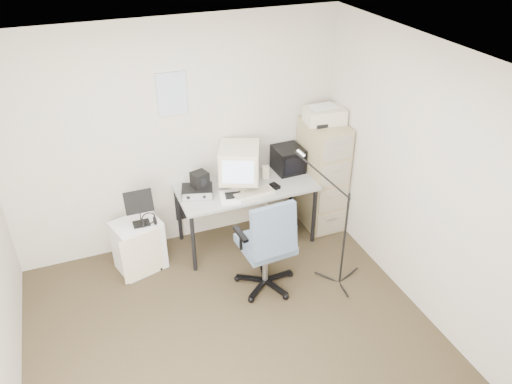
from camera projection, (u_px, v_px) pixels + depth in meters
name	position (u px, v px, depth m)	size (l,w,h in m)	color
floor	(238.00, 346.00, 4.46)	(3.60, 3.60, 0.01)	#332C18
ceiling	(231.00, 72.00, 3.16)	(3.60, 3.60, 0.01)	white
wall_back	(178.00, 139.00, 5.24)	(3.60, 0.02, 2.50)	beige
wall_right	(428.00, 188.00, 4.37)	(0.02, 3.60, 2.50)	beige
wall_calendar	(172.00, 94.00, 4.96)	(0.30, 0.02, 0.44)	white
filing_cabinet	(322.00, 175.00, 5.79)	(0.40, 0.60, 1.30)	tan
printer	(325.00, 115.00, 5.44)	(0.43, 0.29, 0.16)	beige
desk	(246.00, 214.00, 5.62)	(1.50, 0.70, 0.73)	#A0A0A0
crt_monitor	(239.00, 166.00, 5.33)	(0.42, 0.44, 0.46)	beige
crt_tv	(288.00, 159.00, 5.66)	(0.31, 0.33, 0.28)	black
desk_speaker	(265.00, 172.00, 5.55)	(0.07, 0.07, 0.14)	beige
keyboard	(253.00, 194.00, 5.26)	(0.45, 0.16, 0.03)	beige
mouse	(275.00, 186.00, 5.39)	(0.07, 0.12, 0.03)	black
radio_receiver	(197.00, 191.00, 5.24)	(0.32, 0.23, 0.09)	black
radio_speaker	(200.00, 179.00, 5.20)	(0.16, 0.15, 0.16)	black
papers	(230.00, 197.00, 5.21)	(0.20, 0.28, 0.02)	white
pc_tower	(280.00, 221.00, 5.80)	(0.18, 0.41, 0.38)	beige
office_chair	(266.00, 242.00, 4.86)	(0.63, 0.63, 1.09)	slate
side_cart	(139.00, 245.00, 5.25)	(0.46, 0.37, 0.57)	silver
music_stand	(139.00, 207.00, 4.97)	(0.28, 0.15, 0.41)	black
headphones	(149.00, 221.00, 5.04)	(0.16, 0.16, 0.03)	black
mic_stand	(346.00, 226.00, 4.81)	(0.02, 0.02, 1.41)	black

